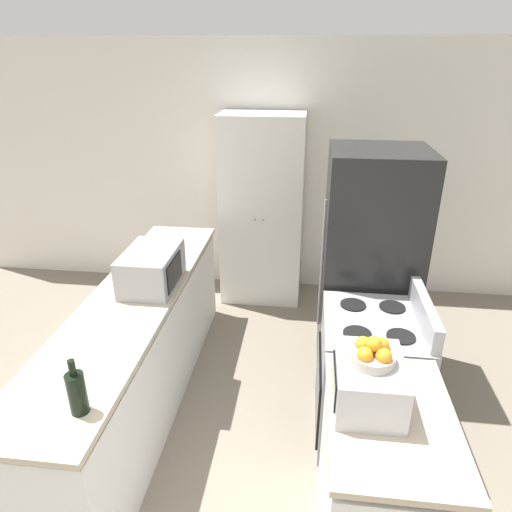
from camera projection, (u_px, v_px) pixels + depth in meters
The scene contains 10 objects.
wall_back at pixel (275, 172), 4.81m from camera, with size 7.00×0.06×2.60m.
counter_left at pixel (139, 353), 3.35m from camera, with size 0.60×2.76×0.91m.
counter_right at pixel (381, 485), 2.33m from camera, with size 0.60×0.90×0.91m.
pantry_cabinet at pixel (262, 211), 4.67m from camera, with size 0.82×0.56×1.93m.
stove at pixel (368, 377), 3.06m from camera, with size 0.66×0.72×1.07m.
refrigerator at pixel (369, 268), 3.54m from camera, with size 0.73×0.69×1.84m.
microwave at pixel (152, 268), 3.26m from camera, with size 0.36×0.54×0.27m.
wine_bottle at pixel (77, 392), 2.11m from camera, with size 0.09×0.09×0.29m.
toaster_oven at pixel (368, 383), 2.16m from camera, with size 0.32×0.41×0.24m.
fruit_bowl at pixel (373, 353), 2.09m from camera, with size 0.21×0.21×0.14m.
Camera 1 is at (0.38, -1.16, 2.46)m, focal length 32.00 mm.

